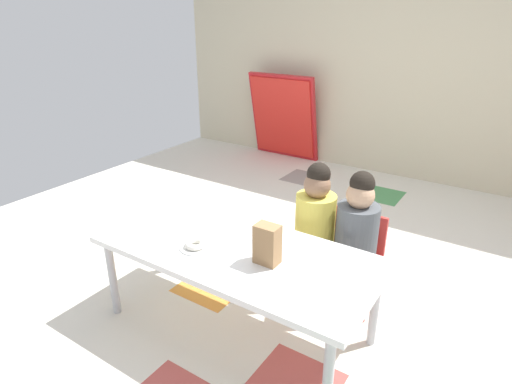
# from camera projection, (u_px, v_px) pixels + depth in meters

# --- Properties ---
(ground_plane) EXTENTS (6.08, 5.05, 0.02)m
(ground_plane) POSITION_uv_depth(u_px,v_px,m) (299.00, 276.00, 3.15)
(ground_plane) COLOR silver
(back_wall) EXTENTS (6.08, 0.10, 2.79)m
(back_wall) POSITION_uv_depth(u_px,v_px,m) (417.00, 51.00, 4.55)
(back_wall) COLOR beige
(back_wall) RESTS_ON ground_plane
(craft_table) EXTENTS (1.62, 0.75, 0.55)m
(craft_table) POSITION_uv_depth(u_px,v_px,m) (236.00, 255.00, 2.45)
(craft_table) COLOR white
(craft_table) RESTS_ON ground_plane
(seated_child_near_camera) EXTENTS (0.34, 0.34, 0.92)m
(seated_child_near_camera) POSITION_uv_depth(u_px,v_px,m) (316.00, 217.00, 2.79)
(seated_child_near_camera) COLOR red
(seated_child_near_camera) RESTS_ON ground_plane
(seated_child_middle_seat) EXTENTS (0.32, 0.31, 0.92)m
(seated_child_middle_seat) POSITION_uv_depth(u_px,v_px,m) (358.00, 228.00, 2.64)
(seated_child_middle_seat) COLOR red
(seated_child_middle_seat) RESTS_ON ground_plane
(folded_activity_table) EXTENTS (0.90, 0.29, 1.09)m
(folded_activity_table) POSITION_uv_depth(u_px,v_px,m) (283.00, 117.00, 5.49)
(folded_activity_table) COLOR red
(folded_activity_table) RESTS_ON ground_plane
(paper_bag_brown) EXTENTS (0.13, 0.09, 0.22)m
(paper_bag_brown) POSITION_uv_depth(u_px,v_px,m) (267.00, 244.00, 2.25)
(paper_bag_brown) COLOR #9E754C
(paper_bag_brown) RESTS_ON craft_table
(paper_plate_near_edge) EXTENTS (0.18, 0.18, 0.01)m
(paper_plate_near_edge) POSITION_uv_depth(u_px,v_px,m) (196.00, 247.00, 2.43)
(paper_plate_near_edge) COLOR white
(paper_plate_near_edge) RESTS_ON craft_table
(donut_powdered_on_plate) EXTENTS (0.12, 0.12, 0.03)m
(donut_powdered_on_plate) POSITION_uv_depth(u_px,v_px,m) (195.00, 244.00, 2.42)
(donut_powdered_on_plate) COLOR white
(donut_powdered_on_plate) RESTS_ON craft_table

